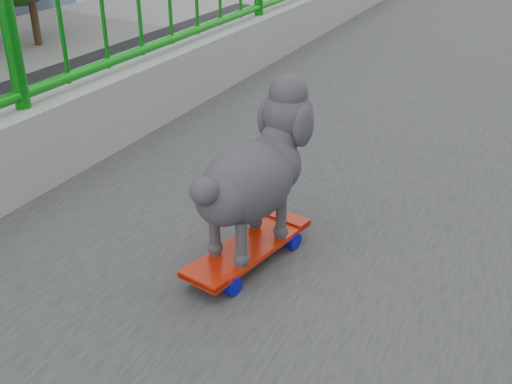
{
  "coord_description": "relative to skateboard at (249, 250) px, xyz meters",
  "views": [
    {
      "loc": [
        0.28,
        2.48,
        8.02
      ],
      "look_at": [
        -0.4,
        3.9,
        7.22
      ],
      "focal_mm": 42.0,
      "sensor_mm": 36.0,
      "label": 1
    }
  ],
  "objects": [
    {
      "name": "poodle",
      "position": [
        0.01,
        0.03,
        0.25
      ],
      "size": [
        0.28,
        0.52,
        0.44
      ],
      "rotation": [
        0.0,
        0.0,
        -0.2
      ],
      "color": "#322F35",
      "rests_on": "skateboard"
    },
    {
      "name": "car_6",
      "position": [
        -8.8,
        8.63,
        -6.33
      ],
      "size": [
        2.38,
        5.17,
        1.44
      ],
      "primitive_type": "imported",
      "color": "#939398",
      "rests_on": "ground"
    },
    {
      "name": "car_1",
      "position": [
        -8.8,
        10.34,
        -6.26
      ],
      "size": [
        1.66,
        4.76,
        1.57
      ],
      "primitive_type": "imported",
      "color": "black",
      "rests_on": "ground"
    },
    {
      "name": "car_0",
      "position": [
        -5.6,
        9.39,
        -6.27
      ],
      "size": [
        1.84,
        4.57,
        1.56
      ],
      "primitive_type": "imported",
      "color": "#939398",
      "rests_on": "ground"
    },
    {
      "name": "car_3",
      "position": [
        -15.2,
        12.43,
        -6.35
      ],
      "size": [
        1.96,
        4.82,
        1.4
      ],
      "primitive_type": "imported",
      "rotation": [
        0.0,
        0.0,
        3.14
      ],
      "color": "#AC060A",
      "rests_on": "ground"
    },
    {
      "name": "car_5",
      "position": [
        -5.6,
        6.3,
        -6.33
      ],
      "size": [
        1.51,
        4.34,
        1.43
      ],
      "primitive_type": "imported",
      "color": "#AC060A",
      "rests_on": "ground"
    },
    {
      "name": "skateboard",
      "position": [
        0.0,
        0.0,
        0.0
      ],
      "size": [
        0.23,
        0.49,
        0.06
      ],
      "rotation": [
        0.0,
        0.0,
        -0.2
      ],
      "color": "red",
      "rests_on": "footbridge"
    }
  ]
}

